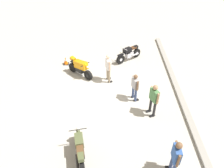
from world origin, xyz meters
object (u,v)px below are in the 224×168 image
person_in_blue_shirt (176,157)px  traffic_cone (66,61)px  person_in_white_shirt (108,66)px  motorcycle_orange_sportbike (80,67)px  motorcycle_black_cruiser (129,54)px  person_in_gray_shirt (135,86)px  person_in_green_shirt (154,98)px  motorcycle_olive_vintage (80,149)px

person_in_blue_shirt → traffic_cone: person_in_blue_shirt is taller
person_in_white_shirt → traffic_cone: (-1.89, -2.88, -0.76)m
motorcycle_orange_sportbike → motorcycle_black_cruiser: bearing=71.1°
person_in_white_shirt → person_in_gray_shirt: bearing=-66.0°
motorcycle_black_cruiser → person_in_gray_shirt: bearing=52.5°
motorcycle_black_cruiser → person_in_green_shirt: 5.23m
person_in_green_shirt → motorcycle_orange_sportbike: bearing=-63.3°
person_in_gray_shirt → person_in_green_shirt: bearing=-75.0°
person_in_gray_shirt → motorcycle_orange_sportbike: bearing=123.8°
person_in_gray_shirt → person_in_white_shirt: bearing=109.6°
motorcycle_orange_sportbike → person_in_blue_shirt: size_ratio=0.92×
motorcycle_olive_vintage → traffic_cone: 7.29m
person_in_green_shirt → traffic_cone: bearing=-65.4°
motorcycle_black_cruiser → person_in_green_shirt: (5.14, 0.82, 0.50)m
person_in_white_shirt → motorcycle_black_cruiser: bearing=44.5°
motorcycle_orange_sportbike → motorcycle_black_cruiser: 3.57m
motorcycle_olive_vintage → traffic_cone: motorcycle_olive_vintage is taller
motorcycle_black_cruiser → traffic_cone: bearing=-31.3°
person_in_blue_shirt → motorcycle_olive_vintage: bearing=-8.8°
person_in_white_shirt → person_in_gray_shirt: size_ratio=1.12×
motorcycle_black_cruiser → person_in_white_shirt: 2.80m
person_in_green_shirt → traffic_cone: 6.89m
motorcycle_orange_sportbike → person_in_gray_shirt: size_ratio=1.02×
motorcycle_olive_vintage → person_in_green_shirt: (-2.41, 3.19, 0.53)m
person_in_blue_shirt → traffic_cone: bearing=-53.1°
person_in_gray_shirt → person_in_blue_shirt: 4.31m
motorcycle_orange_sportbike → motorcycle_olive_vintage: bearing=-42.6°
person_in_white_shirt → person_in_gray_shirt: 2.16m
person_in_green_shirt → person_in_blue_shirt: person_in_green_shirt is taller
motorcycle_orange_sportbike → motorcycle_olive_vintage: size_ratio=0.83×
person_in_blue_shirt → traffic_cone: size_ratio=3.31×
person_in_blue_shirt → person_in_green_shirt: bearing=-82.5°
motorcycle_orange_sportbike → person_in_white_shirt: person_in_white_shirt is taller
motorcycle_orange_sportbike → person_in_blue_shirt: 7.65m
person_in_white_shirt → traffic_cone: size_ratio=3.33×
person_in_gray_shirt → person_in_blue_shirt: (4.18, 1.06, 0.13)m
motorcycle_olive_vintage → motorcycle_black_cruiser: bearing=-29.7°
person_in_white_shirt → person_in_green_shirt: 3.49m
person_in_green_shirt → person_in_gray_shirt: size_ratio=1.12×
motorcycle_black_cruiser → person_in_blue_shirt: 8.32m
person_in_gray_shirt → person_in_blue_shirt: bearing=-96.4°
person_in_blue_shirt → person_in_white_shirt: bearing=-64.9°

